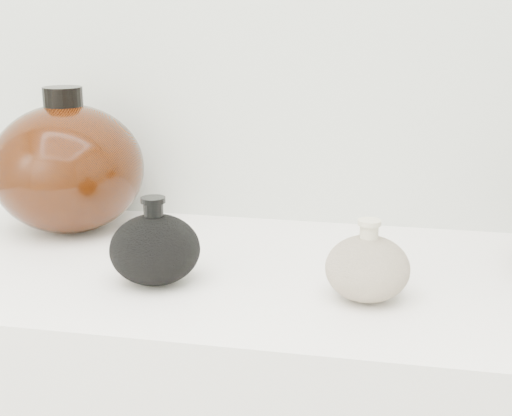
# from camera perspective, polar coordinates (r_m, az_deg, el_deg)

# --- Properties ---
(black_gourd_vase) EXTENTS (0.16, 0.16, 0.12)m
(black_gourd_vase) POSITION_cam_1_polar(r_m,az_deg,el_deg) (0.98, -8.08, -3.23)
(black_gourd_vase) COLOR black
(black_gourd_vase) RESTS_ON display_counter
(cream_gourd_vase) EXTENTS (0.11, 0.11, 0.11)m
(cream_gourd_vase) POSITION_cam_1_polar(r_m,az_deg,el_deg) (0.92, 8.90, -4.74)
(cream_gourd_vase) COLOR #BEB698
(cream_gourd_vase) RESTS_ON display_counter
(left_round_pot) EXTENTS (0.32, 0.32, 0.24)m
(left_round_pot) POSITION_cam_1_polar(r_m,az_deg,el_deg) (1.22, -14.81, 3.13)
(left_round_pot) COLOR black
(left_round_pot) RESTS_ON display_counter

